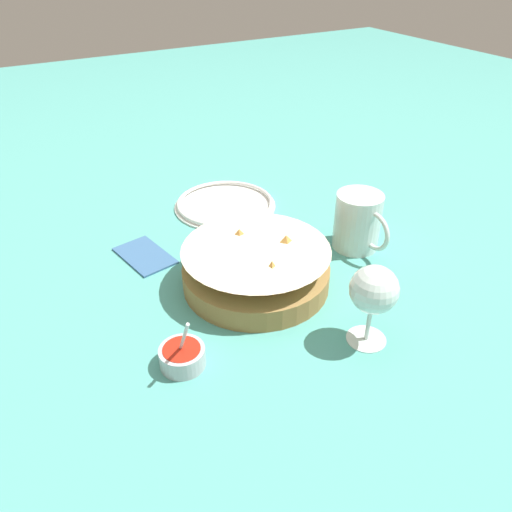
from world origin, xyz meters
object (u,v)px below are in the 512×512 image
(side_plate, at_px, (225,204))
(food_basket, at_px, (256,268))
(beer_mug, at_px, (358,223))
(wine_glass, at_px, (374,292))
(sauce_cup, at_px, (182,356))

(side_plate, bearing_deg, food_basket, -16.28)
(beer_mug, bearing_deg, wine_glass, -35.62)
(food_basket, distance_m, side_plate, 0.30)
(food_basket, distance_m, wine_glass, 0.23)
(sauce_cup, relative_size, wine_glass, 0.80)
(food_basket, xyz_separation_m, side_plate, (-0.29, 0.09, -0.03))
(sauce_cup, bearing_deg, beer_mug, 106.76)
(beer_mug, bearing_deg, side_plate, -151.85)
(wine_glass, xyz_separation_m, side_plate, (-0.50, 0.01, -0.09))
(food_basket, distance_m, beer_mug, 0.24)
(side_plate, bearing_deg, wine_glass, -0.96)
(sauce_cup, distance_m, wine_glass, 0.29)
(wine_glass, height_order, side_plate, wine_glass)
(sauce_cup, distance_m, beer_mug, 0.45)
(beer_mug, bearing_deg, sauce_cup, -73.24)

